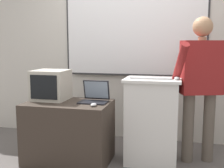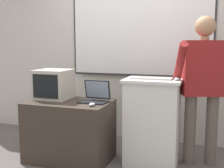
# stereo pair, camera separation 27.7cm
# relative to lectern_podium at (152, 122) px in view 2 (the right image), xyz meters

# --- Properties ---
(back_wall) EXTENTS (6.40, 0.17, 2.65)m
(back_wall) POSITION_rel_lectern_podium_xyz_m (-0.40, 0.85, 0.84)
(back_wall) COLOR beige
(back_wall) RESTS_ON ground_plane
(lectern_podium) EXTENTS (0.63, 0.50, 0.98)m
(lectern_podium) POSITION_rel_lectern_podium_xyz_m (0.00, 0.00, 0.00)
(lectern_podium) COLOR silver
(lectern_podium) RESTS_ON ground_plane
(side_desk) EXTENTS (0.96, 0.61, 0.71)m
(side_desk) POSITION_rel_lectern_podium_xyz_m (-0.94, -0.21, -0.14)
(side_desk) COLOR #382D26
(side_desk) RESTS_ON ground_plane
(person_presenter) EXTENTS (0.62, 0.63, 1.67)m
(person_presenter) POSITION_rel_lectern_podium_xyz_m (0.52, 0.14, 0.48)
(person_presenter) COLOR brown
(person_presenter) RESTS_ON ground_plane
(laptop) EXTENTS (0.31, 0.28, 0.24)m
(laptop) POSITION_rel_lectern_podium_xyz_m (-0.65, -0.11, 0.28)
(laptop) COLOR black
(laptop) RESTS_ON side_desk
(wireless_keyboard) EXTENTS (0.45, 0.11, 0.02)m
(wireless_keyboard) POSITION_rel_lectern_podium_xyz_m (-0.01, -0.06, 0.50)
(wireless_keyboard) COLOR silver
(wireless_keyboard) RESTS_ON lectern_podium
(computer_mouse_by_laptop) EXTENTS (0.06, 0.10, 0.03)m
(computer_mouse_by_laptop) POSITION_rel_lectern_podium_xyz_m (-0.59, -0.35, 0.23)
(computer_mouse_by_laptop) COLOR #BCBCC1
(computer_mouse_by_laptop) RESTS_ON side_desk
(computer_mouse_by_keyboard) EXTENTS (0.06, 0.10, 0.03)m
(computer_mouse_by_keyboard) POSITION_rel_lectern_podium_xyz_m (0.26, -0.08, 0.51)
(computer_mouse_by_keyboard) COLOR #BCBCC1
(computer_mouse_by_keyboard) RESTS_ON lectern_podium
(crt_monitor) EXTENTS (0.40, 0.38, 0.35)m
(crt_monitor) POSITION_rel_lectern_podium_xyz_m (-1.19, -0.11, 0.39)
(crt_monitor) COLOR #BCB7A8
(crt_monitor) RESTS_ON side_desk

